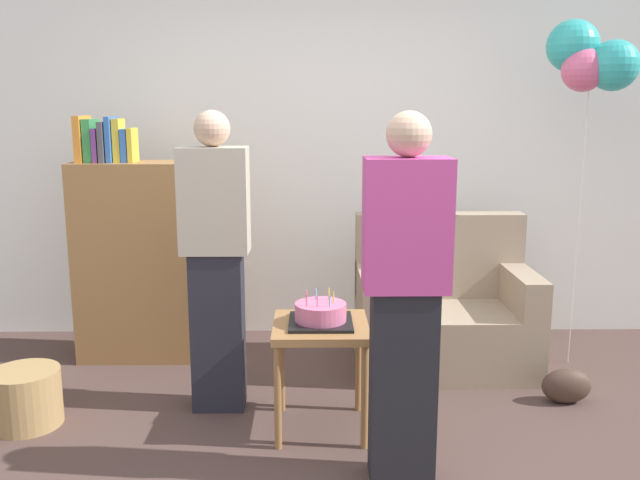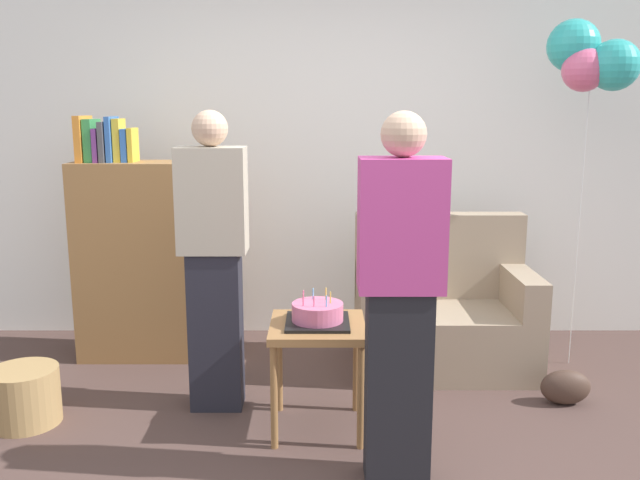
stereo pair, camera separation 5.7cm
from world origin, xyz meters
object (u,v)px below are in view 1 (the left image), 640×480
at_px(person_blowing_candles, 216,261).
at_px(person_holding_cake, 405,300).
at_px(wicker_basket, 26,398).
at_px(balloon_bunch, 590,58).
at_px(couch, 443,314).
at_px(side_table, 321,339).
at_px(birthday_cake, 321,314).
at_px(handbag, 566,386).
at_px(bookshelf, 138,256).

xyz_separation_m(person_blowing_candles, person_holding_cake, (0.91, -0.75, 0.00)).
relative_size(wicker_basket, balloon_bunch, 0.17).
bearing_deg(couch, person_blowing_candles, -155.97).
xyz_separation_m(couch, side_table, (-0.80, -0.88, 0.14)).
bearing_deg(balloon_bunch, person_blowing_candles, -163.92).
bearing_deg(couch, balloon_bunch, 1.82).
relative_size(couch, wicker_basket, 3.06).
relative_size(side_table, wicker_basket, 1.58).
height_order(couch, birthday_cake, couch).
bearing_deg(wicker_basket, handbag, 4.47).
relative_size(side_table, balloon_bunch, 0.26).
distance_m(couch, balloon_bunch, 1.80).
height_order(bookshelf, person_holding_cake, person_holding_cake).
bearing_deg(person_holding_cake, birthday_cake, -47.99).
relative_size(bookshelf, side_table, 2.79).
distance_m(bookshelf, wicker_basket, 1.19).
bearing_deg(bookshelf, person_blowing_candles, -51.62).
bearing_deg(side_table, birthday_cake, 136.80).
bearing_deg(balloon_bunch, wicker_basket, -165.07).
distance_m(person_blowing_candles, wicker_basket, 1.22).
bearing_deg(couch, birthday_cake, -132.30).
distance_m(birthday_cake, person_blowing_candles, 0.66).
xyz_separation_m(side_table, wicker_basket, (-1.54, 0.06, -0.33)).
bearing_deg(person_holding_cake, balloon_bunch, -126.89).
height_order(person_blowing_candles, handbag, person_blowing_candles).
xyz_separation_m(couch, person_blowing_candles, (-1.36, -0.60, 0.49)).
height_order(wicker_basket, balloon_bunch, balloon_bunch).
distance_m(person_blowing_candles, balloon_bunch, 2.53).
bearing_deg(couch, handbag, -44.87).
xyz_separation_m(birthday_cake, person_blowing_candles, (-0.56, 0.27, 0.21)).
bearing_deg(handbag, birthday_cake, -168.33).
distance_m(couch, wicker_basket, 2.49).
relative_size(birthday_cake, person_blowing_candles, 0.20).
height_order(wicker_basket, handbag, wicker_basket).
bearing_deg(person_holding_cake, couch, -102.34).
bearing_deg(balloon_bunch, person_holding_cake, -132.68).
xyz_separation_m(birthday_cake, wicker_basket, (-1.54, 0.06, -0.47)).
height_order(birthday_cake, person_blowing_candles, person_blowing_candles).
bearing_deg(handbag, person_holding_cake, -143.45).
bearing_deg(wicker_basket, side_table, -2.14).
relative_size(birthday_cake, wicker_basket, 0.89).
xyz_separation_m(person_holding_cake, balloon_bunch, (1.28, 1.39, 1.10)).
xyz_separation_m(person_blowing_candles, balloon_bunch, (2.19, 0.63, 1.10)).
height_order(birthday_cake, handbag, birthday_cake).
relative_size(wicker_basket, handbag, 1.29).
bearing_deg(handbag, side_table, -168.33).
bearing_deg(side_table, balloon_bunch, 28.99).
height_order(side_table, person_holding_cake, person_holding_cake).
xyz_separation_m(couch, balloon_bunch, (0.83, 0.03, 1.59)).
bearing_deg(bookshelf, person_holding_cake, -45.13).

